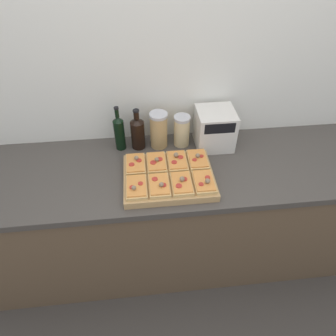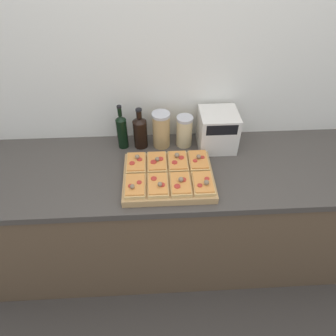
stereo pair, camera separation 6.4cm
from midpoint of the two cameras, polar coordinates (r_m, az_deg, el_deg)
The scene contains 17 objects.
ground_plane at distance 2.25m, azimuth 3.27°, elevation -22.59°, with size 12.00×12.00×0.00m, color #3D3833.
wall_back at distance 1.81m, azimuth 2.71°, elevation 16.55°, with size 6.00×0.06×2.50m.
kitchen_counter at distance 2.04m, azimuth 2.87°, elevation -9.07°, with size 2.63×0.67×0.88m.
cutting_board at distance 1.63m, azimuth 1.18°, elevation -1.79°, with size 0.48×0.38×0.04m, color tan.
pizza_slice_back_left at distance 1.67m, azimuth -5.00°, elevation 1.00°, with size 0.11×0.17×0.05m.
pizza_slice_back_midleft at distance 1.67m, azimuth -1.01°, elevation 1.13°, with size 0.11×0.17×0.05m.
pizza_slice_back_midright at distance 1.67m, azimuth 2.97°, elevation 1.30°, with size 0.11×0.17×0.06m.
pizza_slice_back_right at distance 1.69m, azimuth 6.91°, elevation 1.41°, with size 0.11×0.17×0.05m.
pizza_slice_front_left at distance 1.54m, azimuth -5.09°, elevation -3.42°, with size 0.11×0.17×0.05m.
pizza_slice_front_midleft at distance 1.54m, azimuth -0.72°, elevation -3.25°, with size 0.11×0.17×0.05m.
pizza_slice_front_midright at distance 1.54m, azimuth 3.59°, elevation -3.06°, with size 0.11×0.17×0.05m.
pizza_slice_front_right at distance 1.56m, azimuth 7.88°, elevation -2.90°, with size 0.11×0.17×0.06m.
olive_oil_bottle at distance 1.81m, azimuth -7.76°, elevation 7.05°, with size 0.06×0.06×0.29m.
wine_bottle at distance 1.81m, azimuth -4.30°, elevation 6.95°, with size 0.08×0.08×0.26m.
grain_jar_tall at distance 1.81m, azimuth -0.28°, elevation 7.29°, with size 0.11×0.11×0.23m.
grain_jar_short at distance 1.83m, azimuth 4.13°, elevation 7.01°, with size 0.10×0.10×0.20m.
toaster_oven at distance 1.83m, azimuth 10.39°, elevation 7.13°, with size 0.25×0.22×0.23m.
Camera 2 is at (-0.14, -0.95, 2.03)m, focal length 32.00 mm.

